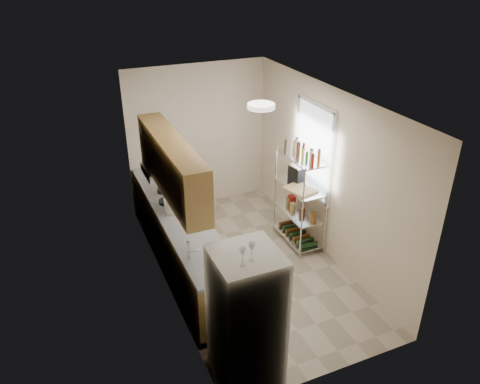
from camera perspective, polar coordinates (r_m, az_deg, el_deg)
The scene contains 16 objects.
room at distance 6.47m, azimuth 1.20°, elevation 0.34°, with size 2.52×4.42×2.62m.
counter_run at distance 6.98m, azimuth -7.29°, elevation -5.72°, with size 0.63×3.51×0.90m.
upper_cabinets at distance 6.02m, azimuth -8.35°, elevation 3.25°, with size 0.33×2.20×0.72m, color tan.
range_hood at distance 6.91m, azimuth -9.50°, elevation 2.62°, with size 0.50×0.60×0.12m, color #B7BABC.
window at distance 7.19m, azimuth 9.01°, elevation 5.04°, with size 0.06×1.00×1.46m, color white.
bakers_rack at distance 7.22m, azimuth 7.49°, elevation 1.40°, with size 0.45×0.90×1.73m.
ceiling_dome at distance 5.74m, azimuth 2.59°, elevation 10.43°, with size 0.34×0.34×0.06m, color white.
refrigerator at distance 5.07m, azimuth 0.76°, elevation -15.16°, with size 0.67×0.67×1.63m, color white.
wine_glass_a at distance 4.35m, azimuth 0.31°, elevation -7.93°, with size 0.07×0.07×0.19m, color silver, non-canonical shape.
wine_glass_b at distance 4.43m, azimuth 1.45°, elevation -7.30°, with size 0.07×0.07×0.19m, color silver, non-canonical shape.
rice_cooker at distance 6.75m, azimuth -8.10°, elevation -1.52°, with size 0.27×0.27×0.22m, color silver.
frying_pan_large at distance 7.04m, azimuth -8.89°, elevation -1.13°, with size 0.25×0.25×0.04m, color black.
frying_pan_small at distance 7.36m, azimuth -9.11°, elevation 0.22°, with size 0.25×0.25×0.05m, color black.
cutting_board at distance 7.13m, azimuth 7.36°, elevation 0.32°, with size 0.34×0.44×0.03m, color tan.
espresso_machine at distance 7.33m, azimuth 6.90°, elevation 2.22°, with size 0.16×0.24×0.28m, color black.
storage_bag at distance 7.64m, azimuth 6.35°, elevation -0.99°, with size 0.09×0.13×0.15m, color #9E1913.
Camera 1 is at (-2.41, -5.24, 4.24)m, focal length 35.00 mm.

